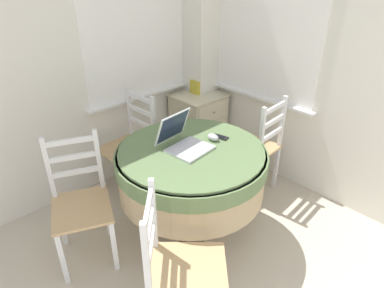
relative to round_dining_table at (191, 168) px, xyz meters
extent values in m
cube|color=white|center=(0.36, 1.09, 0.91)|extent=(1.10, 0.01, 1.42)
cube|color=white|center=(0.36, 1.06, 0.18)|extent=(1.18, 0.07, 0.02)
cube|color=white|center=(1.18, 0.27, 0.91)|extent=(0.01, 1.10, 1.42)
cube|color=white|center=(1.15, 0.27, 0.18)|extent=(0.07, 1.18, 0.02)
cube|color=white|center=(1.05, 0.96, 0.69)|extent=(0.28, 0.28, 2.55)
cylinder|color=#4C3D2D|center=(0.00, 0.00, -0.57)|extent=(0.36, 0.36, 0.03)
cylinder|color=#4C3D2D|center=(0.00, 0.00, -0.21)|extent=(0.11, 0.11, 0.70)
cylinder|color=tan|center=(0.00, 0.00, -0.03)|extent=(1.08, 1.08, 0.34)
cylinder|color=#607A4C|center=(0.00, 0.00, 0.09)|extent=(1.11, 1.11, 0.11)
cylinder|color=#607A4C|center=(0.00, 0.00, 0.15)|extent=(1.05, 1.05, 0.02)
cube|color=silver|center=(-0.02, 0.00, 0.17)|extent=(0.32, 0.27, 0.02)
cube|color=silver|center=(-0.02, 0.01, 0.18)|extent=(0.27, 0.17, 0.00)
cube|color=silver|center=(-0.03, 0.16, 0.29)|extent=(0.30, 0.12, 0.23)
cube|color=#192338|center=(-0.03, 0.16, 0.30)|extent=(0.27, 0.10, 0.20)
ellipsoid|color=silver|center=(0.21, -0.01, 0.19)|extent=(0.06, 0.10, 0.05)
cube|color=black|center=(0.28, -0.02, 0.17)|extent=(0.08, 0.13, 0.01)
cube|color=black|center=(0.28, -0.02, 0.17)|extent=(0.06, 0.09, 0.00)
cube|color=tan|center=(-0.04, 0.80, -0.14)|extent=(0.45, 0.41, 0.02)
cube|color=white|center=(-0.24, 0.96, -0.37)|extent=(0.04, 0.04, 0.43)
cube|color=white|center=(-0.22, 0.63, -0.37)|extent=(0.04, 0.04, 0.43)
cube|color=white|center=(0.14, 0.98, -0.37)|extent=(0.04, 0.04, 0.43)
cube|color=white|center=(0.16, 0.65, -0.37)|extent=(0.04, 0.04, 0.43)
cube|color=white|center=(0.14, 0.98, 0.10)|extent=(0.03, 0.03, 0.47)
cube|color=white|center=(0.16, 0.65, 0.10)|extent=(0.03, 0.03, 0.47)
cube|color=white|center=(0.15, 0.81, 0.28)|extent=(0.04, 0.34, 0.04)
cube|color=white|center=(0.15, 0.81, 0.16)|extent=(0.04, 0.34, 0.04)
cube|color=white|center=(0.15, 0.81, 0.04)|extent=(0.04, 0.34, 0.04)
cube|color=tan|center=(0.80, 0.06, -0.14)|extent=(0.42, 0.46, 0.02)
cube|color=white|center=(0.96, 0.26, -0.37)|extent=(0.04, 0.04, 0.43)
cube|color=white|center=(0.62, 0.23, -0.37)|extent=(0.04, 0.04, 0.43)
cube|color=white|center=(0.98, -0.12, -0.37)|extent=(0.04, 0.04, 0.43)
cube|color=white|center=(0.65, -0.15, -0.37)|extent=(0.04, 0.04, 0.43)
cube|color=white|center=(0.98, -0.12, 0.10)|extent=(0.03, 0.03, 0.47)
cube|color=white|center=(0.65, -0.15, 0.10)|extent=(0.03, 0.03, 0.47)
cube|color=white|center=(0.82, -0.13, 0.28)|extent=(0.34, 0.05, 0.04)
cube|color=white|center=(0.82, -0.13, 0.16)|extent=(0.34, 0.05, 0.04)
cube|color=white|center=(0.82, -0.13, 0.04)|extent=(0.34, 0.05, 0.04)
cube|color=tan|center=(-0.57, -0.57, -0.14)|extent=(0.58, 0.58, 0.02)
cube|color=white|center=(-0.32, -0.58, -0.37)|extent=(0.05, 0.05, 0.43)
cube|color=white|center=(-0.59, -0.32, -0.37)|extent=(0.05, 0.05, 0.43)
cube|color=white|center=(-0.82, -0.56, 0.10)|extent=(0.05, 0.05, 0.47)
cube|color=white|center=(-0.59, -0.32, 0.10)|extent=(0.05, 0.05, 0.47)
cube|color=white|center=(-0.71, -0.44, 0.28)|extent=(0.25, 0.26, 0.04)
cube|color=white|center=(-0.71, -0.44, 0.16)|extent=(0.25, 0.26, 0.04)
cube|color=white|center=(-0.71, -0.44, 0.04)|extent=(0.25, 0.26, 0.04)
cube|color=tan|center=(-0.74, 0.31, -0.14)|extent=(0.53, 0.55, 0.02)
cube|color=white|center=(-0.97, 0.20, -0.37)|extent=(0.04, 0.04, 0.43)
cube|color=white|center=(-0.67, 0.07, -0.37)|extent=(0.04, 0.04, 0.43)
cube|color=white|center=(-0.82, 0.55, -0.37)|extent=(0.04, 0.04, 0.43)
cube|color=white|center=(-0.51, 0.42, -0.37)|extent=(0.04, 0.04, 0.43)
cube|color=white|center=(-0.82, 0.55, 0.10)|extent=(0.04, 0.04, 0.47)
cube|color=white|center=(-0.51, 0.42, 0.10)|extent=(0.04, 0.04, 0.47)
cube|color=white|center=(-0.67, 0.48, 0.28)|extent=(0.32, 0.16, 0.04)
cube|color=white|center=(-0.67, 0.48, 0.16)|extent=(0.32, 0.16, 0.04)
cube|color=white|center=(-0.67, 0.48, 0.04)|extent=(0.32, 0.16, 0.04)
cube|color=beige|center=(0.91, 0.84, -0.24)|extent=(0.48, 0.43, 0.68)
cube|color=beige|center=(0.91, 0.84, 0.11)|extent=(0.50, 0.45, 0.02)
cube|color=beige|center=(0.91, 0.63, -0.02)|extent=(0.42, 0.01, 0.19)
sphere|color=olive|center=(0.91, 0.62, -0.02)|extent=(0.02, 0.02, 0.02)
cube|color=beige|center=(0.91, 0.63, -0.24)|extent=(0.42, 0.01, 0.19)
sphere|color=olive|center=(0.91, 0.62, -0.24)|extent=(0.02, 0.02, 0.02)
cube|color=beige|center=(0.91, 0.63, -0.47)|extent=(0.42, 0.01, 0.19)
sphere|color=olive|center=(0.91, 0.62, -0.47)|extent=(0.02, 0.02, 0.02)
cube|color=gold|center=(0.96, 0.88, 0.18)|extent=(0.15, 0.13, 0.14)
camera|label=1|loc=(-1.46, -1.54, 1.37)|focal=32.00mm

